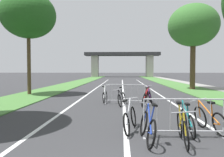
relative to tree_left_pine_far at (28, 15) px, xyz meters
name	(u,v)px	position (x,y,z in m)	size (l,w,h in m)	color
grass_verge_left	(76,83)	(0.42, 13.96, -5.71)	(3.20, 67.91, 0.05)	#477A38
grass_verge_right	(170,83)	(13.27, 13.96, -5.71)	(3.20, 67.91, 0.05)	#477A38
sidewalk_path_right	(189,83)	(15.72, 13.96, -5.70)	(1.69, 67.91, 0.08)	gray
lane_stripe_center	(123,88)	(6.85, 5.82, -5.73)	(0.14, 39.28, 0.01)	silver
lane_stripe_right_lane	(150,88)	(9.50, 5.82, -5.73)	(0.14, 39.28, 0.01)	silver
lane_stripe_left_lane	(96,88)	(4.19, 5.82, -5.73)	(0.14, 39.28, 0.01)	silver
overpass_bridge	(122,59)	(6.85, 42.30, -1.11)	(19.66, 3.82, 6.46)	#2D2D30
tree_left_pine_far	(28,15)	(0.00, 0.00, 0.00)	(3.92, 3.92, 7.43)	#4C3823
tree_right_oak_near	(193,26)	(13.26, 4.84, 0.11)	(4.54, 4.54, 7.82)	#4C3823
crowd_barrier_nearest	(184,118)	(8.37, -9.74, -5.22)	(2.17, 0.49, 1.05)	#ADADB2
crowd_barrier_second	(125,94)	(6.91, -4.01, -5.22)	(2.18, 0.57, 1.05)	#ADADB2
bicycle_blue_0	(147,127)	(7.37, -10.11, -5.36)	(0.47, 1.73, 1.00)	black
bicycle_silver_1	(130,119)	(6.97, -9.15, -5.37)	(0.53, 1.72, 0.96)	black
bicycle_teal_2	(188,121)	(8.59, -9.36, -5.37)	(0.46, 1.61, 0.95)	black
bicycle_purple_3	(150,96)	(8.27, -3.53, -5.36)	(0.42, 1.68, 0.94)	black
bicycle_red_4	(145,98)	(7.92, -4.45, -5.36)	(0.72, 1.68, 0.95)	black
bicycle_black_5	(122,98)	(6.73, -4.38, -5.38)	(0.70, 1.66, 0.92)	black
bicycle_orange_6	(209,119)	(9.26, -9.18, -5.36)	(0.67, 1.67, 0.95)	black
bicycle_white_7	(105,96)	(5.79, -3.46, -5.38)	(0.53, 1.66, 0.95)	black
bicycle_yellow_9	(182,128)	(8.21, -10.19, -5.36)	(0.53, 1.65, 0.99)	black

